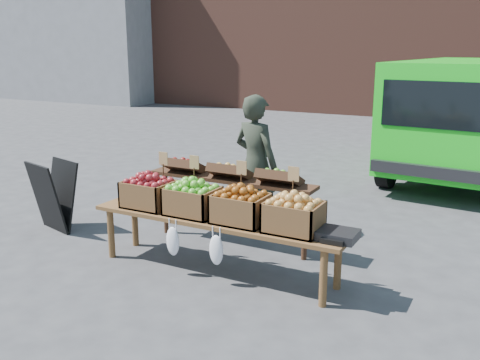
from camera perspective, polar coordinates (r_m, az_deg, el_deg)
The scene contains 12 objects.
ground at distance 5.74m, azimuth -7.69°, elevation -8.85°, with size 80.00×80.00×0.00m, color #404042.
grey_building at distance 24.36m, azimuth -17.29°, elevation 16.50°, with size 8.00×3.00×7.00m, color slate.
delivery_van at distance 9.93m, azimuth 23.07°, elevation 5.88°, with size 2.04×4.46×2.00m, color #16D01B, non-canonical shape.
vendor at distance 6.48m, azimuth 1.69°, elevation 1.74°, with size 0.61×0.40×1.68m, color #252C21.
chalkboard_sign at distance 6.96m, azimuth -19.24°, elevation -1.59°, with size 0.58×0.32×0.88m, color black, non-canonical shape.
back_table at distance 6.03m, azimuth -1.02°, elevation -2.33°, with size 2.10×0.44×1.04m, color #362013, non-canonical shape.
display_bench at distance 5.40m, azimuth -2.53°, elevation -6.96°, with size 2.70×0.56×0.57m, color brown, non-canonical shape.
crate_golden_apples at distance 5.72m, azimuth -9.70°, elevation -1.48°, with size 0.50×0.40×0.28m, color maroon, non-canonical shape.
crate_russet_pears at distance 5.41m, azimuth -5.08°, elevation -2.24°, with size 0.50×0.40×0.28m, color #3BA01B, non-canonical shape.
crate_red_apples at distance 5.14m, azimuth 0.06°, elevation -3.07°, with size 0.50×0.40×0.28m, color #94400D, non-canonical shape.
crate_green_apples at distance 4.91m, azimuth 5.74°, elevation -3.95°, with size 0.50×0.40×0.28m, color #AB8B2E, non-canonical shape.
weighing_scale at distance 4.81m, azimuth 10.41°, elevation -5.78°, with size 0.34×0.30×0.08m, color black.
Camera 1 is at (3.15, -4.25, 2.23)m, focal length 40.00 mm.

